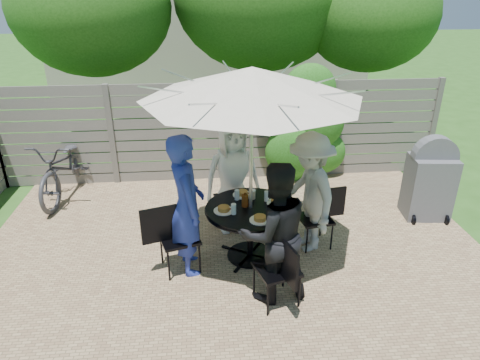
{
  "coord_description": "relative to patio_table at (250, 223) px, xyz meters",
  "views": [
    {
      "loc": [
        -0.39,
        -4.44,
        3.41
      ],
      "look_at": [
        0.08,
        0.6,
        1.07
      ],
      "focal_mm": 32.0,
      "sensor_mm": 36.0,
      "label": 1
    }
  ],
  "objects": [
    {
      "name": "chair_back",
      "position": [
        -0.2,
        0.94,
        -0.27
      ],
      "size": [
        0.52,
        0.67,
        0.88
      ],
      "rotation": [
        0.0,
        0.0,
        4.99
      ],
      "color": "black",
      "rests_on": "ground"
    },
    {
      "name": "plate_front",
      "position": [
        0.07,
        -0.35,
        0.26
      ],
      "size": [
        0.26,
        0.26,
        0.06
      ],
      "color": "white",
      "rests_on": "patio_table"
    },
    {
      "name": "chair_front",
      "position": [
        0.2,
        -0.94,
        -0.25
      ],
      "size": [
        0.56,
        0.72,
        0.94
      ],
      "rotation": [
        0.0,
        0.0,
        1.86
      ],
      "color": "black",
      "rests_on": "ground"
    },
    {
      "name": "glass_left",
      "position": [
        -0.23,
        -0.16,
        0.3
      ],
      "size": [
        0.07,
        0.07,
        0.14
      ],
      "primitive_type": "cylinder",
      "color": "silver",
      "rests_on": "patio_table"
    },
    {
      "name": "plate_left",
      "position": [
        -0.35,
        -0.07,
        0.26
      ],
      "size": [
        0.26,
        0.26,
        0.06
      ],
      "color": "white",
      "rests_on": "patio_table"
    },
    {
      "name": "person_back",
      "position": [
        -0.17,
        0.81,
        0.31
      ],
      "size": [
        0.92,
        0.7,
        1.7
      ],
      "primitive_type": "imported",
      "rotation": [
        0.0,
        0.0,
        6.49
      ],
      "color": "white",
      "rests_on": "ground"
    },
    {
      "name": "umbrella",
      "position": [
        0.0,
        0.0,
        1.84
      ],
      "size": [
        3.12,
        3.12,
        2.56
      ],
      "rotation": [
        0.0,
        0.0,
        0.21
      ],
      "color": "silver",
      "rests_on": "ground"
    },
    {
      "name": "bicycle",
      "position": [
        -2.94,
        2.2,
        0.0
      ],
      "size": [
        0.97,
        2.12,
        1.07
      ],
      "primitive_type": "imported",
      "rotation": [
        0.0,
        0.0,
        -0.13
      ],
      "color": "#333338",
      "rests_on": "ground"
    },
    {
      "name": "plate_right",
      "position": [
        0.35,
        0.07,
        0.26
      ],
      "size": [
        0.26,
        0.26,
        0.06
      ],
      "color": "white",
      "rests_on": "patio_table"
    },
    {
      "name": "syrup_jug",
      "position": [
        -0.07,
        0.04,
        0.31
      ],
      "size": [
        0.09,
        0.09,
        0.16
      ],
      "primitive_type": "cylinder",
      "color": "#59280C",
      "rests_on": "patio_table"
    },
    {
      "name": "glass_back",
      "position": [
        -0.16,
        0.23,
        0.3
      ],
      "size": [
        0.07,
        0.07,
        0.14
      ],
      "primitive_type": "cylinder",
      "color": "silver",
      "rests_on": "patio_table"
    },
    {
      "name": "glass_right",
      "position": [
        0.23,
        0.16,
        0.3
      ],
      "size": [
        0.07,
        0.07,
        0.14
      ],
      "primitive_type": "cylinder",
      "color": "silver",
      "rests_on": "patio_table"
    },
    {
      "name": "person_left",
      "position": [
        -0.81,
        -0.17,
        0.39
      ],
      "size": [
        0.57,
        0.75,
        1.85
      ],
      "primitive_type": "imported",
      "rotation": [
        0.0,
        0.0,
        8.06
      ],
      "color": "navy",
      "rests_on": "ground"
    },
    {
      "name": "backyard_envelope",
      "position": [
        -0.11,
        9.89,
        2.07
      ],
      "size": [
        60.0,
        60.0,
        5.0
      ],
      "color": "#275019",
      "rests_on": "ground"
    },
    {
      "name": "chair_left",
      "position": [
        -0.95,
        -0.2,
        -0.25
      ],
      "size": [
        0.74,
        0.58,
        0.96
      ],
      "rotation": [
        0.0,
        0.0,
        6.58
      ],
      "color": "black",
      "rests_on": "ground"
    },
    {
      "name": "plate_back",
      "position": [
        -0.07,
        0.35,
        0.26
      ],
      "size": [
        0.26,
        0.26,
        0.06
      ],
      "color": "white",
      "rests_on": "patio_table"
    },
    {
      "name": "person_front",
      "position": [
        0.17,
        -0.81,
        0.32
      ],
      "size": [
        0.95,
        0.81,
        1.72
      ],
      "primitive_type": "imported",
      "rotation": [
        0.0,
        0.0,
        3.35
      ],
      "color": "black",
      "rests_on": "ground"
    },
    {
      "name": "patio_table",
      "position": [
        0.0,
        0.0,
        0.0
      ],
      "size": [
        1.39,
        1.39,
        0.77
      ],
      "rotation": [
        0.0,
        0.0,
        0.21
      ],
      "color": "black",
      "rests_on": "ground"
    },
    {
      "name": "chair_right",
      "position": [
        0.94,
        0.2,
        -0.27
      ],
      "size": [
        0.66,
        0.48,
        0.88
      ],
      "rotation": [
        0.0,
        0.0,
        3.29
      ],
      "color": "black",
      "rests_on": "ground"
    },
    {
      "name": "bbq_grill",
      "position": [
        2.89,
        0.86,
        0.08
      ],
      "size": [
        0.71,
        0.58,
        1.35
      ],
      "rotation": [
        0.0,
        0.0,
        -0.11
      ],
      "color": "#57575C",
      "rests_on": "ground"
    },
    {
      "name": "coffee_cup",
      "position": [
        0.05,
        0.24,
        0.29
      ],
      "size": [
        0.08,
        0.08,
        0.12
      ],
      "primitive_type": "cylinder",
      "color": "#C6B293",
      "rests_on": "patio_table"
    },
    {
      "name": "person_right",
      "position": [
        0.81,
        0.17,
        0.31
      ],
      "size": [
        0.84,
        1.2,
        1.7
      ],
      "primitive_type": "imported",
      "rotation": [
        0.0,
        0.0,
        4.92
      ],
      "color": "#A6A5A1",
      "rests_on": "ground"
    }
  ]
}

